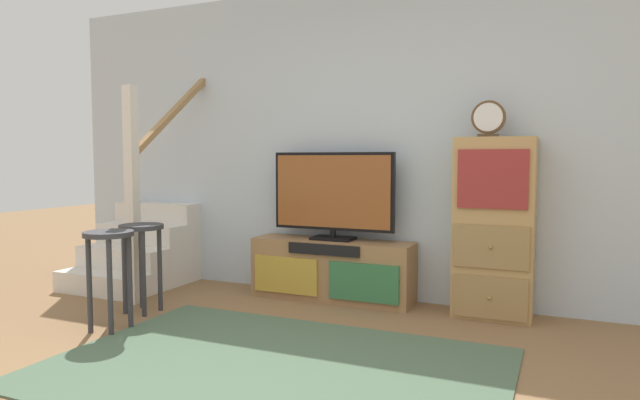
{
  "coord_description": "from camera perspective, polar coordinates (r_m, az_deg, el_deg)",
  "views": [
    {
      "loc": [
        1.5,
        -2.14,
        1.21
      ],
      "look_at": [
        -0.22,
        1.76,
        0.89
      ],
      "focal_mm": 31.16,
      "sensor_mm": 36.0,
      "label": 1
    }
  ],
  "objects": [
    {
      "name": "side_cabinet",
      "position": [
        4.4,
        17.43,
        -2.78
      ],
      "size": [
        0.58,
        0.38,
        1.37
      ],
      "color": "tan",
      "rests_on": "ground_plane"
    },
    {
      "name": "television",
      "position": [
        4.72,
        1.35,
        0.67
      ],
      "size": [
        1.08,
        0.22,
        0.75
      ],
      "color": "black",
      "rests_on": "media_console"
    },
    {
      "name": "staircase",
      "position": [
        5.79,
        -16.75,
        -4.22
      ],
      "size": [
        1.0,
        1.36,
        2.2
      ],
      "color": "silver",
      "rests_on": "ground_plane"
    },
    {
      "name": "bar_stool_far",
      "position": [
        4.57,
        -17.83,
        -4.61
      ],
      "size": [
        0.34,
        0.34,
        0.69
      ],
      "color": "#333338",
      "rests_on": "ground_plane"
    },
    {
      "name": "desk_clock",
      "position": [
        4.37,
        16.91,
        7.97
      ],
      "size": [
        0.25,
        0.08,
        0.27
      ],
      "color": "#4C3823",
      "rests_on": "side_cabinet"
    },
    {
      "name": "bar_stool_near",
      "position": [
        4.15,
        -20.84,
        -5.48
      ],
      "size": [
        0.34,
        0.34,
        0.7
      ],
      "color": "#333338",
      "rests_on": "ground_plane"
    },
    {
      "name": "media_console",
      "position": [
        4.79,
        1.23,
        -7.18
      ],
      "size": [
        1.4,
        0.38,
        0.51
      ],
      "color": "#997047",
      "rests_on": "ground_plane"
    },
    {
      "name": "area_rug",
      "position": [
        3.34,
        -4.8,
        -16.76
      ],
      "size": [
        2.6,
        1.8,
        0.01
      ],
      "primitive_type": "cube",
      "color": "#4C664C",
      "rests_on": "ground_plane"
    },
    {
      "name": "back_wall",
      "position": [
        4.84,
        5.77,
        5.96
      ],
      "size": [
        6.4,
        0.12,
        2.7
      ],
      "primitive_type": "cube",
      "color": "silver",
      "rests_on": "ground_plane"
    }
  ]
}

